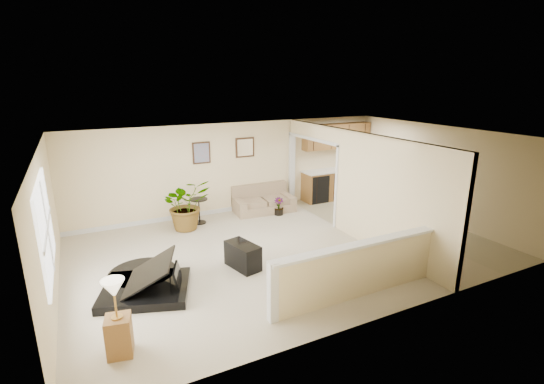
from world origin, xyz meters
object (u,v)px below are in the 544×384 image
piano (140,261)px  small_plant (279,208)px  piano_bench (243,256)px  palm_plant (186,205)px  accent_table (199,208)px  lamp_stand (118,324)px  loveseat (262,198)px

piano → small_plant: piano is taller
piano_bench → palm_plant: (-0.42, 2.60, 0.38)m
accent_table → lamp_stand: lamp_stand is taller
lamp_stand → accent_table: bearing=61.3°
palm_plant → piano: bearing=-120.1°
piano → piano_bench: (1.94, 0.02, -0.32)m
piano → lamp_stand: (-0.55, -1.61, -0.10)m
piano_bench → lamp_stand: lamp_stand is taller
palm_plant → lamp_stand: size_ratio=1.14×
loveseat → accent_table: loveseat is taller
piano → lamp_stand: bearing=-89.7°
loveseat → accent_table: 1.93m
palm_plant → lamp_stand: bearing=-116.0°
piano_bench → loveseat: bearing=58.4°
piano_bench → loveseat: size_ratio=0.44×
loveseat → palm_plant: size_ratio=1.36×
piano_bench → small_plant: size_ratio=1.56×
piano → accent_table: (1.91, 2.87, -0.15)m
piano → accent_table: piano is taller
small_plant → lamp_stand: size_ratio=0.43×
piano_bench → palm_plant: bearing=99.3°
small_plant → lamp_stand: bearing=-138.1°
piano_bench → accent_table: size_ratio=1.15×
loveseat → lamp_stand: bearing=-128.8°
piano → small_plant: bearing=50.9°
piano → small_plant: (4.06, 2.53, -0.37)m
loveseat → accent_table: (-1.92, -0.20, 0.06)m
accent_table → palm_plant: bearing=-146.7°
piano → palm_plant: 3.02m
accent_table → small_plant: (2.15, -0.34, -0.22)m
piano → lamp_stand: piano is taller
lamp_stand → loveseat: bearing=47.0°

